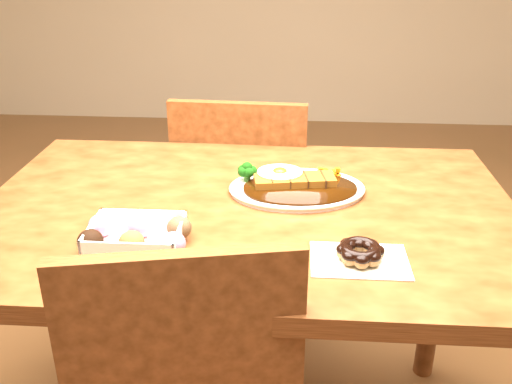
# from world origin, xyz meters

# --- Properties ---
(table) EXTENTS (1.20, 0.80, 0.75)m
(table) POSITION_xyz_m (0.00, 0.00, 0.65)
(table) COLOR #44220D
(table) RESTS_ON ground
(chair_far) EXTENTS (0.44, 0.44, 0.87)m
(chair_far) POSITION_xyz_m (-0.06, 0.53, 0.48)
(chair_far) COLOR #44220D
(chair_far) RESTS_ON ground
(katsu_curry_plate) EXTENTS (0.33, 0.25, 0.06)m
(katsu_curry_plate) POSITION_xyz_m (0.10, 0.08, 0.77)
(katsu_curry_plate) COLOR white
(katsu_curry_plate) RESTS_ON table
(donut_box) EXTENTS (0.21, 0.14, 0.05)m
(donut_box) POSITION_xyz_m (-0.20, -0.20, 0.78)
(donut_box) COLOR white
(donut_box) RESTS_ON table
(pon_de_ring) EXTENTS (0.18, 0.13, 0.03)m
(pon_de_ring) POSITION_xyz_m (0.23, -0.22, 0.77)
(pon_de_ring) COLOR silver
(pon_de_ring) RESTS_ON table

